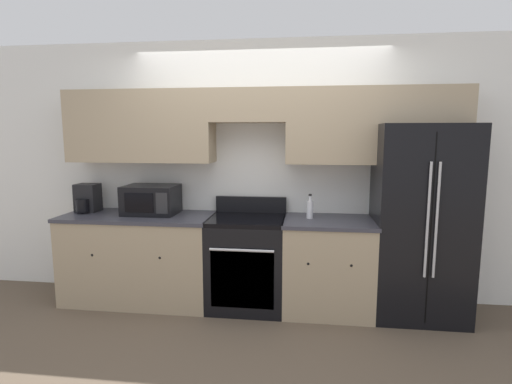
# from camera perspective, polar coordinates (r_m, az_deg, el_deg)

# --- Properties ---
(ground_plane) EXTENTS (12.00, 12.00, 0.00)m
(ground_plane) POSITION_cam_1_polar(r_m,az_deg,el_deg) (3.81, -0.62, -17.82)
(ground_plane) COLOR brown
(wall_back) EXTENTS (8.00, 0.39, 2.60)m
(wall_back) POSITION_cam_1_polar(r_m,az_deg,el_deg) (4.01, 0.55, 5.51)
(wall_back) COLOR white
(wall_back) RESTS_ON ground_plane
(lower_cabinets_left) EXTENTS (1.49, 0.64, 0.88)m
(lower_cabinets_left) POSITION_cam_1_polar(r_m,az_deg,el_deg) (4.24, -16.27, -9.00)
(lower_cabinets_left) COLOR tan
(lower_cabinets_left) RESTS_ON ground_plane
(lower_cabinets_right) EXTENTS (0.85, 0.64, 0.88)m
(lower_cabinets_right) POSITION_cam_1_polar(r_m,az_deg,el_deg) (3.91, 10.18, -10.26)
(lower_cabinets_right) COLOR tan
(lower_cabinets_right) RESTS_ON ground_plane
(oven_range) EXTENTS (0.72, 0.65, 1.04)m
(oven_range) POSITION_cam_1_polar(r_m,az_deg,el_deg) (3.94, -1.28, -9.91)
(oven_range) COLOR black
(oven_range) RESTS_ON ground_plane
(refrigerator) EXTENTS (0.82, 0.81, 1.77)m
(refrigerator) POSITION_cam_1_polar(r_m,az_deg,el_deg) (4.00, 22.13, -3.79)
(refrigerator) COLOR black
(refrigerator) RESTS_ON ground_plane
(microwave) EXTENTS (0.52, 0.39, 0.29)m
(microwave) POSITION_cam_1_polar(r_m,az_deg,el_deg) (4.12, -14.73, -1.06)
(microwave) COLOR black
(microwave) RESTS_ON lower_cabinets_left
(bottle) EXTENTS (0.06, 0.06, 0.23)m
(bottle) POSITION_cam_1_polar(r_m,az_deg,el_deg) (3.81, 7.71, -2.38)
(bottle) COLOR silver
(bottle) RESTS_ON lower_cabinets_right
(coffee_maker) EXTENTS (0.22, 0.26, 0.29)m
(coffee_maker) POSITION_cam_1_polar(r_m,az_deg,el_deg) (4.45, -22.99, -0.91)
(coffee_maker) COLOR black
(coffee_maker) RESTS_ON lower_cabinets_left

